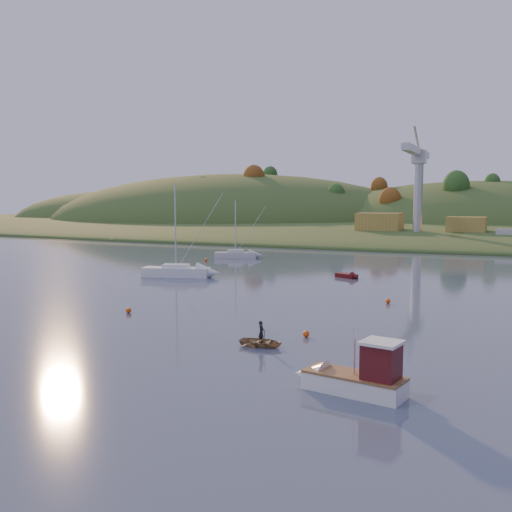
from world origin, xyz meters
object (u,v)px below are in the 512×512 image
at_px(sailboat_far, 236,254).
at_px(red_tender, 350,276).
at_px(sailboat_near, 176,271).
at_px(fishing_boat, 347,375).
at_px(canoe, 261,342).

height_order(sailboat_far, red_tender, sailboat_far).
distance_m(sailboat_near, red_tender, 23.24).
height_order(sailboat_near, sailboat_far, sailboat_near).
xyz_separation_m(sailboat_near, red_tender, (21.61, 8.53, -0.53)).
bearing_deg(fishing_boat, sailboat_far, -48.70).
distance_m(fishing_boat, sailboat_near, 49.17).
distance_m(fishing_boat, red_tender, 45.81).
relative_size(sailboat_near, canoe, 4.06).
relative_size(sailboat_near, red_tender, 3.27).
bearing_deg(canoe, fishing_boat, -132.51).
bearing_deg(fishing_boat, sailboat_near, -36.93).
bearing_deg(red_tender, sailboat_near, -131.46).
xyz_separation_m(fishing_boat, red_tender, (-12.31, 44.12, -0.62)).
distance_m(sailboat_far, red_tender, 31.85).
bearing_deg(canoe, red_tender, 3.68).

